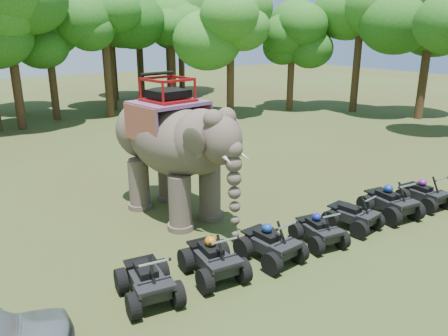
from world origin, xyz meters
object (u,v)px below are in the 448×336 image
(atv_5, at_px, (391,198))
(atv_3, at_px, (319,226))
(atv_0, at_px, (148,275))
(atv_4, at_px, (354,211))
(atv_2, at_px, (271,239))
(elephant, at_px, (172,147))
(atv_1, at_px, (213,253))
(atv_6, at_px, (425,190))

(atv_5, bearing_deg, atv_3, -171.99)
(atv_0, relative_size, atv_3, 1.12)
(atv_4, bearing_deg, atv_3, 176.58)
(atv_0, relative_size, atv_2, 1.01)
(elephant, height_order, atv_5, elephant)
(atv_2, relative_size, atv_4, 1.07)
(atv_2, distance_m, atv_4, 3.51)
(atv_5, bearing_deg, atv_1, -174.53)
(atv_1, xyz_separation_m, atv_3, (3.57, -0.26, -0.08))
(atv_2, relative_size, atv_3, 1.11)
(atv_6, bearing_deg, atv_4, 179.95)
(atv_3, relative_size, atv_6, 0.94)
(atv_2, xyz_separation_m, atv_3, (1.80, -0.08, -0.07))
(elephant, relative_size, atv_1, 3.19)
(atv_3, relative_size, atv_5, 0.85)
(atv_2, height_order, atv_6, atv_2)
(atv_0, distance_m, atv_3, 5.40)
(atv_1, bearing_deg, atv_0, -174.92)
(atv_5, bearing_deg, atv_0, -174.40)
(atv_0, xyz_separation_m, atv_1, (1.82, -0.03, 0.01))
(atv_1, bearing_deg, elephant, 81.32)
(atv_3, relative_size, atv_4, 0.96)
(atv_2, distance_m, atv_5, 5.32)
(atv_0, height_order, atv_5, atv_5)
(atv_3, bearing_deg, atv_0, -174.50)
(elephant, distance_m, atv_0, 5.43)
(atv_1, relative_size, atv_3, 1.15)
(atv_1, xyz_separation_m, atv_6, (8.91, -0.33, -0.05))
(atv_0, distance_m, atv_6, 10.73)
(atv_1, distance_m, atv_4, 5.28)
(atv_5, distance_m, atv_6, 1.83)
(atv_1, bearing_deg, atv_2, 0.36)
(elephant, xyz_separation_m, atv_3, (2.46, -4.51, -1.82))
(elephant, height_order, atv_4, elephant)
(atv_2, bearing_deg, elephant, 93.08)
(atv_2, xyz_separation_m, atv_6, (7.14, -0.15, -0.03))
(atv_2, bearing_deg, atv_3, -7.94)
(atv_1, bearing_deg, atv_6, 3.92)
(atv_0, bearing_deg, atv_1, 7.44)
(atv_1, height_order, atv_6, atv_1)
(atv_4, bearing_deg, atv_5, -10.91)
(atv_3, bearing_deg, elephant, 127.18)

